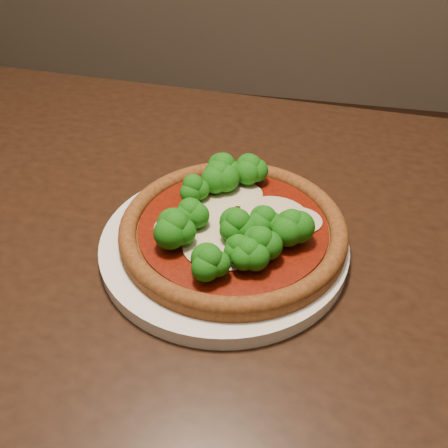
# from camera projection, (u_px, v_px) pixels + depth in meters

# --- Properties ---
(dining_table) EXTENTS (1.14, 0.91, 0.75)m
(dining_table) POSITION_uv_depth(u_px,v_px,m) (185.00, 300.00, 0.67)
(dining_table) COLOR black
(dining_table) RESTS_ON floor
(plate) EXTENTS (0.29, 0.29, 0.02)m
(plate) POSITION_uv_depth(u_px,v_px,m) (224.00, 244.00, 0.59)
(plate) COLOR white
(plate) RESTS_ON dining_table
(pizza) EXTENTS (0.27, 0.27, 0.06)m
(pizza) POSITION_uv_depth(u_px,v_px,m) (232.00, 223.00, 0.58)
(pizza) COLOR brown
(pizza) RESTS_ON plate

